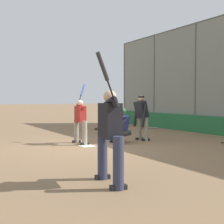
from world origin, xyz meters
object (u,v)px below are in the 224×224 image
Objects in this scene: spare_bat_near_backstop at (152,128)px; batter_on_deck at (110,133)px; batter_at_plate at (80,120)px; catcher_behind_plate at (121,125)px; fielding_glove_on_dirt at (98,129)px; umpire_home at (142,116)px.

batter_on_deck is at bearing -123.97° from spare_bat_near_backstop.
batter_at_plate is 1.68× the size of catcher_behind_plate.
spare_bat_near_backstop is (7.84, -6.77, -0.86)m from batter_on_deck.
batter_at_plate is 6.09× the size of fielding_glove_on_dirt.
umpire_home is at bearing 174.98° from fielding_glove_on_dirt.
batter_on_deck is at bearing 154.33° from fielding_glove_on_dirt.
batter_at_plate is 1.37m from catcher_behind_plate.
umpire_home is at bearing 146.81° from batter_on_deck.
spare_bat_near_backstop is at bearing -107.12° from fielding_glove_on_dirt.
umpire_home reaches higher than fielding_glove_on_dirt.
fielding_glove_on_dirt is at bearing 169.71° from spare_bat_near_backstop.
batter_on_deck reaches higher than batter_at_plate.
umpire_home is 4.58m from spare_bat_near_backstop.
batter_on_deck reaches higher than spare_bat_near_backstop.
spare_bat_near_backstop is at bearing -46.23° from catcher_behind_plate.
batter_at_plate is at bearing 146.08° from fielding_glove_on_dirt.
catcher_behind_plate is 3.62× the size of fielding_glove_on_dirt.
batter_on_deck is 6.71× the size of fielding_glove_on_dirt.
fielding_glove_on_dirt reaches higher than spare_bat_near_backstop.
catcher_behind_plate is 1.02m from umpire_home.
umpire_home is 4.28m from fielding_glove_on_dirt.
batter_on_deck is (-4.46, 3.79, 0.03)m from umpire_home.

